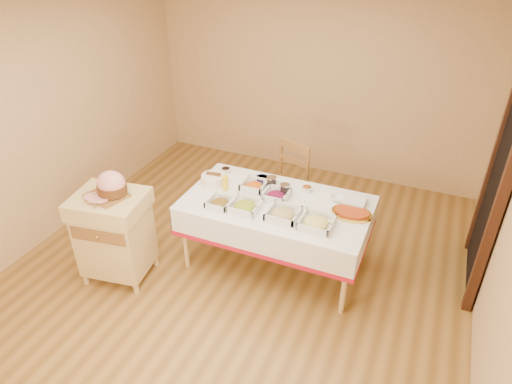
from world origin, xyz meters
TOP-DOWN VIEW (x-y plane):
  - room_shell at (0.00, 0.00)m, footprint 5.00×5.00m
  - doorway at (2.20, 0.90)m, footprint 0.09×1.10m
  - dining_table at (0.30, 0.30)m, footprint 1.82×1.02m
  - butcher_cart at (-1.08, -0.49)m, footprint 0.74×0.64m
  - dining_chair at (0.14, 0.99)m, footprint 0.59×0.58m
  - ham_on_board at (-1.04, -0.46)m, footprint 0.38×0.36m
  - serving_dish_a at (-0.18, 0.02)m, footprint 0.23×0.23m
  - serving_dish_b at (0.07, 0.06)m, footprint 0.28×0.28m
  - serving_dish_c at (0.45, 0.08)m, footprint 0.29×0.29m
  - serving_dish_d at (0.77, 0.07)m, footprint 0.30×0.30m
  - serving_dish_e at (-0.00, 0.45)m, footprint 0.25×0.24m
  - serving_dish_f at (0.27, 0.36)m, footprint 0.26×0.24m
  - small_bowl_left at (-0.43, 0.64)m, footprint 0.11×0.11m
  - small_bowl_mid at (0.02, 0.61)m, footprint 0.14×0.14m
  - small_bowl_right at (0.51, 0.61)m, footprint 0.11×0.11m
  - bowl_white_imported at (0.25, 0.61)m, footprint 0.18×0.18m
  - bowl_small_imported at (0.84, 0.57)m, footprint 0.17×0.17m
  - preserve_jar_left at (0.16, 0.53)m, footprint 0.10×0.10m
  - preserve_jar_right at (0.33, 0.46)m, footprint 0.10×0.10m
  - mustard_bottle at (-0.27, 0.32)m, footprint 0.06×0.06m
  - bread_basket at (-0.44, 0.39)m, footprint 0.26×0.26m
  - plate_stack at (1.00, 0.55)m, footprint 0.22×0.22m
  - brass_platter at (1.02, 0.37)m, footprint 0.38×0.27m

SIDE VIEW (x-z plane):
  - dining_chair at x=0.14m, z-range 0.02..1.04m
  - butcher_cart at x=-1.08m, z-range 0.06..1.00m
  - dining_table at x=0.30m, z-range 0.22..0.98m
  - bowl_white_imported at x=0.25m, z-range 0.76..0.79m
  - bowl_small_imported at x=0.84m, z-range 0.76..0.80m
  - brass_platter at x=1.02m, z-range 0.76..0.81m
  - small_bowl_left at x=-0.43m, z-range 0.76..0.82m
  - small_bowl_right at x=0.51m, z-range 0.76..0.82m
  - serving_dish_a at x=-0.18m, z-range 0.74..0.84m
  - plate_stack at x=1.00m, z-range 0.76..0.83m
  - small_bowl_mid at x=0.02m, z-range 0.76..0.82m
  - serving_dish_b at x=0.07m, z-range 0.74..0.85m
  - serving_dish_d at x=0.77m, z-range 0.74..0.85m
  - serving_dish_e at x=0.00m, z-range 0.74..0.86m
  - serving_dish_f at x=0.27m, z-range 0.74..0.86m
  - serving_dish_c at x=0.45m, z-range 0.74..0.86m
  - bread_basket at x=-0.44m, z-range 0.75..0.87m
  - preserve_jar_right at x=0.33m, z-range 0.75..0.88m
  - preserve_jar_left at x=0.16m, z-range 0.75..0.88m
  - mustard_bottle at x=-0.27m, z-range 0.75..0.94m
  - ham_on_board at x=-1.04m, z-range 0.92..1.17m
  - doorway at x=2.20m, z-range 0.01..2.21m
  - room_shell at x=0.00m, z-range -1.20..3.80m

